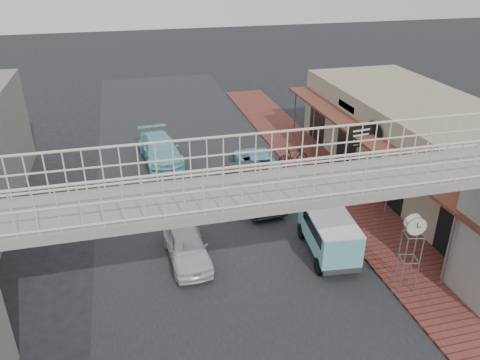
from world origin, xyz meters
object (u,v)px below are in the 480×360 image
angkot_van (329,230)px  angkot_far (160,149)px  angkot_curb (257,162)px  white_hatchback (187,246)px  motorcycle_far (293,156)px  arrow_sign (377,134)px  street_clock (415,228)px  dark_sedan (253,186)px  motorcycle_near (310,169)px

angkot_van → angkot_far: bearing=122.5°
angkot_curb → angkot_van: (0.56, -7.87, 0.48)m
white_hatchback → motorcycle_far: (6.84, 7.03, 0.02)m
arrow_sign → white_hatchback: bearing=-167.1°
motorcycle_far → street_clock: (0.17, -10.68, 1.87)m
white_hatchback → angkot_curb: white_hatchback is taller
motorcycle_far → dark_sedan: bearing=130.0°
dark_sedan → street_clock: size_ratio=1.57×
dark_sedan → motorcycle_far: bearing=40.2°
motorcycle_near → motorcycle_far: (-0.33, 1.59, 0.07)m
arrow_sign → angkot_curb: bearing=137.8°
motorcycle_near → street_clock: bearing=174.9°
motorcycle_far → arrow_sign: arrow_sign is taller
dark_sedan → angkot_van: angkot_van is taller
angkot_van → motorcycle_near: 6.71m
street_clock → arrow_sign: (2.56, 7.16, 0.43)m
white_hatchback → angkot_curb: size_ratio=0.84×
white_hatchback → arrow_sign: size_ratio=1.02×
angkot_curb → angkot_van: 7.90m
street_clock → white_hatchback: bearing=164.6°
angkot_far → motorcycle_far: (6.89, -2.73, -0.06)m
white_hatchback → angkot_curb: 8.37m
angkot_van → motorcycle_near: bearing=80.0°
dark_sedan → white_hatchback: bearing=-138.1°
dark_sedan → street_clock: (3.30, -7.56, 1.75)m
motorcycle_near → white_hatchback: bearing=123.1°
dark_sedan → angkot_van: (1.62, -4.91, 0.33)m
dark_sedan → motorcycle_far: size_ratio=2.58×
angkot_van → street_clock: street_clock is taller
angkot_curb → angkot_far: angkot_far is taller
white_hatchback → dark_sedan: 5.40m
white_hatchback → street_clock: (7.01, -3.65, 1.89)m
angkot_curb → angkot_van: angkot_van is taller
white_hatchback → angkot_van: (5.33, -0.99, 0.46)m
angkot_far → street_clock: bearing=-67.9°
angkot_far → angkot_curb: bearing=-36.5°
dark_sedan → arrow_sign: bearing=-8.5°
dark_sedan → angkot_van: bearing=-76.3°
motorcycle_far → motorcycle_near: bearing=-173.2°
motorcycle_near → angkot_van: bearing=160.0°
white_hatchback → angkot_curb: bearing=52.2°
dark_sedan → motorcycle_near: (3.46, 1.52, -0.19)m
angkot_curb → street_clock: bearing=102.4°
arrow_sign → angkot_far: bearing=139.8°
angkot_curb → motorcycle_near: angkot_curb is taller
angkot_van → street_clock: 3.45m
dark_sedan → motorcycle_near: bearing=19.1°
white_hatchback → motorcycle_near: white_hatchback is taller
motorcycle_near → street_clock: (-0.15, -9.09, 1.94)m
angkot_van → angkot_curb: bearing=99.9°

